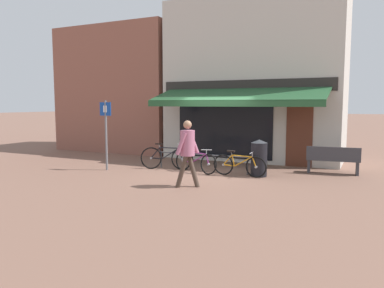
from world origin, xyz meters
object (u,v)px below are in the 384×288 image
park_bench (333,159)px  bicycle_orange (239,165)px  pedestrian_adult (187,147)px  parking_sign (106,128)px  bicycle_black (166,158)px  litter_bin (259,158)px  bicycle_purple (195,162)px

park_bench → bicycle_orange: bearing=-152.0°
pedestrian_adult → parking_sign: 3.78m
pedestrian_adult → bicycle_black: bearing=123.0°
bicycle_black → bicycle_orange: bicycle_black is taller
bicycle_orange → park_bench: bearing=33.3°
bicycle_orange → park_bench: (2.53, 1.66, 0.11)m
pedestrian_adult → litter_bin: (1.29, 2.30, -0.51)m
bicycle_purple → pedestrian_adult: pedestrian_adult is taller
pedestrian_adult → parking_sign: (-3.58, 1.15, 0.34)m
bicycle_orange → pedestrian_adult: pedestrian_adult is taller
bicycle_orange → park_bench: size_ratio=1.04×
bicycle_black → bicycle_orange: bearing=-20.2°
bicycle_black → litter_bin: (3.16, 0.14, 0.17)m
bicycle_orange → parking_sign: (-4.34, -0.88, 1.07)m
bicycle_purple → park_bench: park_bench is taller
bicycle_black → parking_sign: parking_sign is taller
pedestrian_adult → parking_sign: parking_sign is taller
bicycle_black → bicycle_purple: (1.14, -0.12, -0.04)m
bicycle_black → park_bench: bearing=-0.8°
bicycle_orange → pedestrian_adult: 2.28m
parking_sign → park_bench: 7.38m
pedestrian_adult → bicycle_purple: bearing=101.8°
bicycle_purple → park_bench: size_ratio=1.05×
bicycle_purple → bicycle_orange: bicycle_purple is taller
bicycle_orange → pedestrian_adult: bearing=-110.3°
litter_bin → pedestrian_adult: bearing=-119.2°
bicycle_orange → litter_bin: (0.54, 0.28, 0.21)m
litter_bin → park_bench: size_ratio=0.69×
bicycle_black → pedestrian_adult: size_ratio=0.99×
bicycle_purple → litter_bin: (2.02, 0.25, 0.21)m
bicycle_black → park_bench: 5.38m
parking_sign → park_bench: size_ratio=1.42×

